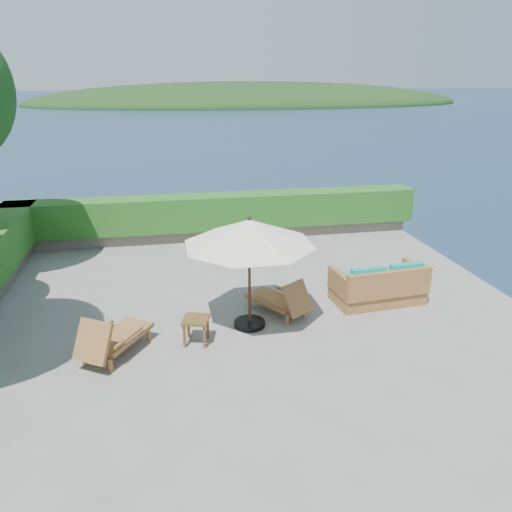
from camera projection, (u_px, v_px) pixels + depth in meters
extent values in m
plane|color=gray|center=(249.00, 320.00, 10.19)|extent=(12.00, 12.00, 0.00)
cube|color=#5A5447|center=(249.00, 385.00, 10.72)|extent=(12.00, 12.00, 3.00)
plane|color=#152444|center=(250.00, 440.00, 11.22)|extent=(600.00, 600.00, 0.00)
ellipsoid|color=black|center=(249.00, 104.00, 144.92)|extent=(126.00, 57.60, 12.60)
cube|color=#6F6559|center=(217.00, 233.00, 15.30)|extent=(12.00, 0.60, 0.36)
cube|color=#234A15|center=(216.00, 211.00, 15.08)|extent=(12.40, 0.90, 1.00)
cylinder|color=black|center=(250.00, 323.00, 9.97)|extent=(0.81, 0.81, 0.10)
cylinder|color=#321D12|center=(249.00, 275.00, 9.61)|extent=(0.07, 0.07, 2.21)
cone|color=silver|center=(249.00, 232.00, 9.32)|extent=(3.34, 3.34, 0.49)
sphere|color=#321D12|center=(249.00, 217.00, 9.22)|extent=(0.10, 0.10, 0.08)
cube|color=brown|center=(85.00, 359.00, 8.57)|extent=(0.08, 0.08, 0.25)
cube|color=brown|center=(110.00, 366.00, 8.38)|extent=(0.08, 0.08, 0.25)
cube|color=brown|center=(125.00, 330.00, 9.57)|extent=(0.08, 0.08, 0.25)
cube|color=brown|center=(149.00, 335.00, 9.38)|extent=(0.08, 0.08, 0.25)
cube|color=brown|center=(121.00, 336.00, 9.00)|extent=(1.20, 1.38, 0.09)
cube|color=brown|center=(93.00, 342.00, 8.29)|extent=(0.75, 0.68, 0.67)
cube|color=brown|center=(98.00, 331.00, 8.90)|extent=(0.49, 0.71, 0.05)
cube|color=brown|center=(129.00, 337.00, 8.67)|extent=(0.49, 0.71, 0.05)
cube|color=brown|center=(287.00, 320.00, 9.97)|extent=(0.07, 0.07, 0.23)
cube|color=brown|center=(303.00, 312.00, 10.30)|extent=(0.07, 0.07, 0.23)
cube|color=brown|center=(250.00, 303.00, 10.69)|extent=(0.07, 0.07, 0.23)
cube|color=brown|center=(266.00, 297.00, 11.02)|extent=(0.07, 0.07, 0.23)
cube|color=brown|center=(273.00, 300.00, 10.51)|extent=(1.14, 1.30, 0.08)
cube|color=brown|center=(298.00, 298.00, 9.97)|extent=(0.70, 0.64, 0.63)
cube|color=brown|center=(269.00, 301.00, 10.14)|extent=(0.47, 0.66, 0.04)
cube|color=brown|center=(289.00, 292.00, 10.54)|extent=(0.47, 0.66, 0.04)
cube|color=brown|center=(184.00, 336.00, 9.12)|extent=(0.06, 0.06, 0.45)
cube|color=brown|center=(205.00, 337.00, 9.10)|extent=(0.06, 0.06, 0.45)
cube|color=brown|center=(188.00, 327.00, 9.47)|extent=(0.06, 0.06, 0.45)
cube|color=brown|center=(208.00, 327.00, 9.45)|extent=(0.06, 0.06, 0.45)
cube|color=brown|center=(196.00, 320.00, 9.20)|extent=(0.58, 0.58, 0.05)
cube|color=brown|center=(377.00, 292.00, 11.00)|extent=(2.01, 1.14, 0.43)
cube|color=brown|center=(389.00, 284.00, 10.47)|extent=(1.94, 0.32, 0.59)
cube|color=brown|center=(340.00, 283.00, 10.65)|extent=(0.21, 0.97, 0.48)
cube|color=brown|center=(415.00, 274.00, 11.13)|extent=(0.21, 0.97, 0.48)
cube|color=#138F81|center=(358.00, 280.00, 10.83)|extent=(0.90, 0.85, 0.19)
cube|color=#138F81|center=(395.00, 276.00, 11.06)|extent=(0.90, 0.85, 0.19)
cube|color=#138F81|center=(368.00, 277.00, 10.38)|extent=(0.76, 0.22, 0.39)
cube|color=#138F81|center=(406.00, 272.00, 10.62)|extent=(0.76, 0.22, 0.39)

